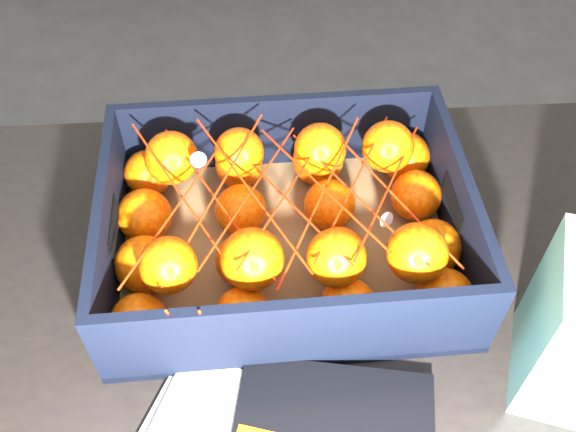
{
  "coord_description": "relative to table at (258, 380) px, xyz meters",
  "views": [
    {
      "loc": [
        0.05,
        -0.68,
        1.42
      ],
      "look_at": [
        0.09,
        -0.21,
        0.86
      ],
      "focal_mm": 40.09,
      "sensor_mm": 36.0,
      "label": 1
    }
  ],
  "objects": [
    {
      "name": "ground",
      "position": [
        -0.05,
        0.31,
        -0.65
      ],
      "size": [
        3.5,
        3.5,
        0.0
      ],
      "primitive_type": "plane",
      "color": "#373739",
      "rests_on": "ground"
    },
    {
      "name": "table",
      "position": [
        0.0,
        0.0,
        0.0
      ],
      "size": [
        1.22,
        0.83,
        0.75
      ],
      "color": "black",
      "rests_on": "ground"
    },
    {
      "name": "produce_crate",
      "position": [
        0.05,
        0.13,
        0.14
      ],
      "size": [
        0.44,
        0.33,
        0.13
      ],
      "color": "brown",
      "rests_on": "table"
    },
    {
      "name": "clementine_heap",
      "position": [
        0.05,
        0.13,
        0.16
      ],
      "size": [
        0.42,
        0.3,
        0.12
      ],
      "color": "#FF5705",
      "rests_on": "produce_crate"
    },
    {
      "name": "mesh_net",
      "position": [
        0.04,
        0.12,
        0.21
      ],
      "size": [
        0.37,
        0.29,
        0.09
      ],
      "color": "red",
      "rests_on": "clementine_heap"
    }
  ]
}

